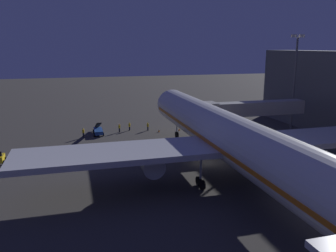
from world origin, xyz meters
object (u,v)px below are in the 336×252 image
Objects in this scene: ground_crew_marshaller_fwd at (148,126)px; traffic_cone_nose_port at (179,129)px; belt_loader at (98,130)px; ground_crew_by_tug at (119,128)px; apron_floodlight_mast at (295,76)px; ground_crew_under_port_wing at (83,132)px; traffic_cone_nose_starboard at (159,131)px; ground_crew_by_belt_loader at (129,126)px; jet_bridge at (244,109)px; airliner_at_gate at (236,141)px.

ground_crew_marshaller_fwd is 3.16× the size of traffic_cone_nose_port.
traffic_cone_nose_port is (-6.35, 1.87, -0.68)m from ground_crew_marshaller_fwd.
belt_loader is 4.52× the size of ground_crew_by_tug.
ground_crew_by_tug is at bearing -11.23° from apron_floodlight_mast.
ground_crew_marshaller_fwd is 6.65m from traffic_cone_nose_port.
apron_floodlight_mast is 10.34× the size of ground_crew_under_port_wing.
traffic_cone_nose_port is 4.40m from traffic_cone_nose_starboard.
apron_floodlight_mast reaches higher than ground_crew_by_belt_loader.
jet_bridge is at bearing 144.60° from ground_crew_by_belt_loader.
airliner_at_gate reaches higher than ground_crew_by_tug.
airliner_at_gate is 3.05× the size of jet_bridge.
belt_loader is at bearing 3.62° from ground_crew_marshaller_fwd.
apron_floodlight_mast is at bearing 174.08° from ground_crew_under_port_wing.
traffic_cone_nose_port and traffic_cone_nose_starboard have the same top height.
apron_floodlight_mast is 11.44× the size of ground_crew_by_belt_loader.
jet_bridge is at bearing 155.22° from belt_loader.
ground_crew_by_tug is 8.18m from traffic_cone_nose_starboard.
jet_bridge reaches higher than belt_loader.
ground_crew_by_belt_loader is at bearing -16.37° from traffic_cone_nose_port.
ground_crew_by_tug is (5.98, -0.03, 0.01)m from ground_crew_marshaller_fwd.
airliner_at_gate is 34.33m from ground_crew_by_tug.
belt_loader is 14.37× the size of traffic_cone_nose_port.
apron_floodlight_mast is 37.76m from ground_crew_by_tug.
ground_crew_by_belt_loader is (-6.61, -1.74, 0.10)m from belt_loader.
belt_loader is 12.35m from traffic_cone_nose_starboard.
traffic_cone_nose_port is (-2.20, -30.53, -5.63)m from airliner_at_gate.
apron_floodlight_mast is at bearing 167.49° from traffic_cone_nose_port.
belt_loader is 4.40m from ground_crew_by_tug.
ground_crew_by_belt_loader is at bearing -155.08° from ground_crew_by_tug.
jet_bridge is at bearing 21.36° from apron_floodlight_mast.
airliner_at_gate is 116.63× the size of traffic_cone_nose_port.
ground_crew_under_port_wing reaches higher than ground_crew_by_belt_loader.
ground_crew_by_tug reaches higher than traffic_cone_nose_starboard.
apron_floodlight_mast is 26.29m from traffic_cone_nose_port.
belt_loader is 4.60× the size of ground_crew_by_belt_loader.
traffic_cone_nose_starboard is (2.20, -30.53, -5.63)m from airliner_at_gate.
airliner_at_gate is at bearing 107.34° from ground_crew_by_tug.
ground_crew_by_tug is 3.18× the size of traffic_cone_nose_starboard.
ground_crew_under_port_wing is at bearing 11.02° from ground_crew_marshaller_fwd.
ground_crew_by_belt_loader is (19.22, -13.66, -5.04)m from jet_bridge.
ground_crew_under_port_wing is at bearing 33.04° from belt_loader.
ground_crew_by_tug is (-4.34, -0.68, 0.11)m from belt_loader.
airliner_at_gate is 31.12m from traffic_cone_nose_port.
airliner_at_gate is 37.32× the size of ground_crew_by_belt_loader.
ground_crew_by_belt_loader is at bearing -159.04° from ground_crew_under_port_wing.
apron_floodlight_mast is at bearing -158.64° from jet_bridge.
airliner_at_gate is 33.76× the size of ground_crew_under_port_wing.
belt_loader reaches higher than ground_crew_by_tug.
ground_crew_under_port_wing is 7.78m from ground_crew_by_tug.
airliner_at_gate is 36.36m from apron_floodlight_mast.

